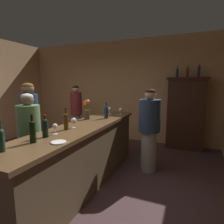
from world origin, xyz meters
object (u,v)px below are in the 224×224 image
(wine_glass_front, at_px, (121,110))
(patron_in_navy, at_px, (30,123))
(wine_bottle_rose, at_px, (66,120))
(patron_by_cabinet, at_px, (76,112))
(wine_glass_mid, at_px, (74,121))
(flower_arrangement, at_px, (87,109))
(display_bottle_center, at_px, (199,71))
(wine_glass_spare, at_px, (110,109))
(display_bottle_left, at_px, (177,72))
(wine_glass_rear, at_px, (55,127))
(wine_bottle_merlot, at_px, (45,127))
(bar_counter, at_px, (83,155))
(wine_bottle_pinot, at_px, (33,130))
(display_cabinet, at_px, (186,112))
(display_bottle_midleft, at_px, (188,72))
(cheese_plate, at_px, (59,142))
(bartender, at_px, (149,127))
(patron_redhead, at_px, (30,138))
(wine_bottle_malbec, at_px, (106,111))
(wine_bottle_chardonnay, at_px, (1,139))

(wine_glass_front, distance_m, patron_in_navy, 1.78)
(wine_bottle_rose, relative_size, patron_by_cabinet, 0.20)
(wine_glass_mid, bearing_deg, flower_arrangement, 103.88)
(display_bottle_center, xyz_separation_m, patron_by_cabinet, (-2.95, -0.76, -1.05))
(wine_glass_spare, distance_m, display_bottle_left, 1.99)
(wine_glass_rear, bearing_deg, wine_bottle_merlot, -98.77)
(bar_counter, relative_size, patron_in_navy, 1.87)
(wine_bottle_pinot, bearing_deg, wine_glass_spare, 89.74)
(wine_glass_spare, distance_m, flower_arrangement, 0.71)
(display_bottle_center, bearing_deg, patron_in_navy, -138.56)
(display_cabinet, relative_size, wine_glass_spare, 11.58)
(wine_glass_spare, bearing_deg, patron_in_navy, -133.04)
(flower_arrangement, relative_size, display_bottle_midleft, 1.25)
(wine_bottle_pinot, xyz_separation_m, wine_glass_front, (0.24, 2.15, -0.05))
(cheese_plate, distance_m, bartender, 1.87)
(wine_glass_rear, xyz_separation_m, cheese_plate, (0.27, -0.26, -0.09))
(wine_glass_mid, bearing_deg, display_bottle_center, 56.98)
(display_cabinet, distance_m, patron_redhead, 3.60)
(wine_bottle_malbec, relative_size, wine_glass_spare, 2.00)
(wine_bottle_pinot, distance_m, wine_glass_front, 2.17)
(patron_redhead, bearing_deg, wine_glass_rear, -35.70)
(wine_glass_front, distance_m, bartender, 0.79)
(wine_bottle_malbec, height_order, wine_glass_spare, wine_bottle_malbec)
(wine_bottle_merlot, height_order, patron_by_cabinet, patron_by_cabinet)
(wine_glass_rear, bearing_deg, cheese_plate, -44.83)
(wine_bottle_malbec, bearing_deg, bar_counter, -97.04)
(wine_bottle_rose, height_order, display_bottle_left, display_bottle_left)
(wine_bottle_rose, distance_m, wine_bottle_pinot, 0.62)
(bar_counter, bearing_deg, patron_in_navy, 179.49)
(display_bottle_left, bearing_deg, wine_bottle_pinot, -110.13)
(wine_bottle_chardonnay, distance_m, display_bottle_left, 4.05)
(wine_bottle_chardonnay, bearing_deg, wine_bottle_malbec, 84.27)
(bar_counter, height_order, display_bottle_midleft, display_bottle_midleft)
(wine_bottle_rose, xyz_separation_m, wine_bottle_pinot, (0.02, -0.62, 0.01))
(bar_counter, height_order, wine_bottle_merlot, wine_bottle_merlot)
(display_bottle_left, height_order, patron_by_cabinet, display_bottle_left)
(display_bottle_left, bearing_deg, wine_glass_mid, -115.10)
(wine_glass_rear, bearing_deg, wine_bottle_chardonnay, -95.04)
(wine_bottle_chardonnay, height_order, display_bottle_midleft, display_bottle_midleft)
(bar_counter, xyz_separation_m, display_bottle_midleft, (1.44, 2.48, 1.43))
(wine_glass_spare, bearing_deg, cheese_plate, -82.75)
(patron_redhead, bearing_deg, flower_arrangement, 40.54)
(wine_glass_mid, height_order, patron_by_cabinet, patron_by_cabinet)
(wine_bottle_merlot, bearing_deg, wine_bottle_chardonnay, -94.01)
(display_cabinet, relative_size, bartender, 1.16)
(wine_bottle_chardonnay, xyz_separation_m, patron_redhead, (-0.56, 0.85, -0.30))
(wine_glass_mid, bearing_deg, wine_bottle_merlot, -93.61)
(display_bottle_midleft, bearing_deg, patron_by_cabinet, -164.37)
(wine_glass_front, relative_size, patron_redhead, 0.09)
(wine_bottle_malbec, relative_size, patron_by_cabinet, 0.19)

